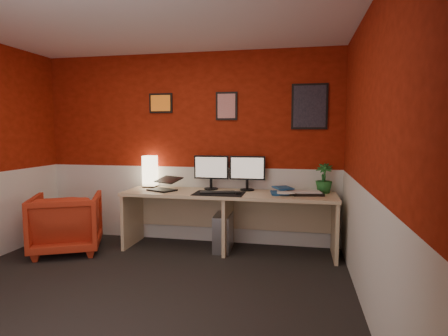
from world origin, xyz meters
The scene contains 24 objects.
ground centered at (0.00, 0.00, 0.00)m, with size 4.00×3.50×0.01m, color black.
ceiling centered at (0.00, 0.00, 2.50)m, with size 4.00×3.50×0.01m, color white.
wall_back centered at (0.00, 1.75, 1.25)m, with size 4.00×0.01×2.50m, color #99200D.
wall_right centered at (2.00, 0.00, 1.25)m, with size 0.01×3.50×2.50m, color #99200D.
wainscot_back centered at (0.00, 1.75, 0.50)m, with size 4.00×0.01×1.00m, color silver.
wainscot_right centered at (2.00, 0.00, 0.50)m, with size 0.01×3.50×1.00m, color silver.
desk centered at (0.61, 1.41, 0.36)m, with size 2.60×0.65×0.73m, color #CEAF84.
shoji_lamp centered at (-0.50, 1.63, 0.93)m, with size 0.16×0.16×0.40m, color #FFE5B2.
laptop centered at (-0.23, 1.37, 0.84)m, with size 0.33×0.23×0.22m, color black.
monitor_left centered at (0.35, 1.61, 1.02)m, with size 0.45×0.06×0.58m, color black.
monitor_right centered at (0.82, 1.61, 1.02)m, with size 0.45×0.06×0.58m, color black.
desk_mat centered at (0.52, 1.29, 0.73)m, with size 0.60×0.38×0.01m, color black.
keyboard centered at (0.50, 1.30, 0.74)m, with size 0.42×0.14×0.02m, color black.
mouse centered at (0.76, 1.28, 0.75)m, with size 0.06×0.10×0.03m, color black.
book_bottom centered at (1.13, 1.38, 0.74)m, with size 0.21×0.28×0.03m, color navy.
book_middle centered at (1.21, 1.37, 0.77)m, with size 0.21×0.29×0.02m, color silver.
book_top centered at (1.18, 1.43, 0.79)m, with size 0.20×0.26×0.02m, color navy.
zen_tray centered at (1.56, 1.42, 0.74)m, with size 0.35×0.25×0.03m, color black.
potted_plant centered at (1.75, 1.60, 0.91)m, with size 0.20×0.20×0.36m, color #19591E.
pc_tower centered at (0.55, 1.42, 0.23)m, with size 0.20×0.45×0.45m, color #99999E.
armchair centered at (-1.32, 0.98, 0.36)m, with size 0.77×0.79×0.72m, color red.
art_left centered at (-0.37, 1.74, 1.85)m, with size 0.32×0.02×0.26m, color orange.
art_center centered at (0.53, 1.74, 1.80)m, with size 0.28×0.02×0.36m, color red.
art_right centered at (1.57, 1.74, 1.78)m, with size 0.44×0.02×0.56m, color black.
Camera 1 is at (1.46, -2.99, 1.47)m, focal length 29.66 mm.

